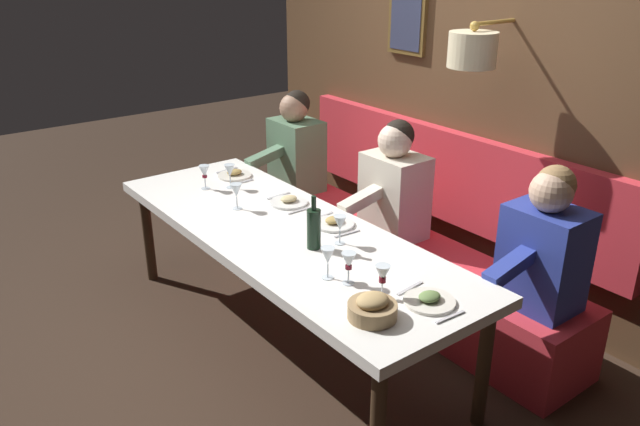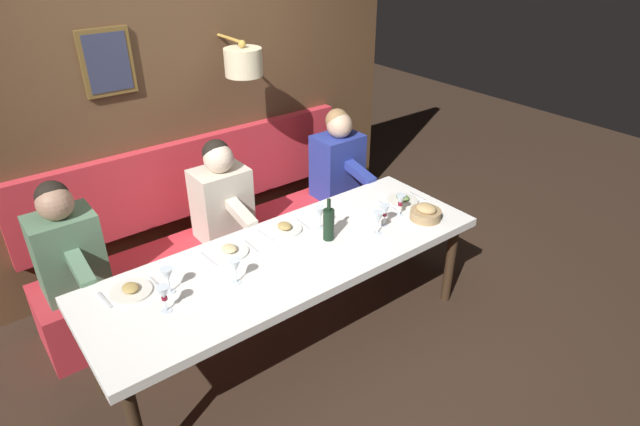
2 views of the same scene
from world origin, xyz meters
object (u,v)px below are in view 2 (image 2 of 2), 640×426
(wine_glass_0, at_px, (320,213))
(wine_bottle, at_px, (329,224))
(diner_middle, at_px, (66,243))
(wine_glass_1, at_px, (385,211))
(diner_near, at_px, (221,194))
(wine_glass_4, at_px, (235,266))
(bread_bowl, at_px, (426,213))
(wine_glass_3, at_px, (168,276))
(diner_nearest, at_px, (338,157))
(wine_glass_2, at_px, (164,294))
(wine_glass_6, at_px, (378,218))
(dining_table, at_px, (290,261))
(wine_glass_5, at_px, (400,201))

(wine_glass_0, distance_m, wine_bottle, 0.15)
(diner_middle, relative_size, wine_glass_1, 4.82)
(diner_near, distance_m, wine_glass_4, 1.03)
(wine_glass_0, relative_size, bread_bowl, 0.75)
(diner_middle, distance_m, wine_glass_3, 0.86)
(diner_nearest, height_order, wine_glass_4, diner_nearest)
(diner_near, distance_m, wine_glass_1, 1.24)
(wine_glass_4, bearing_deg, diner_near, -23.80)
(diner_nearest, relative_size, diner_middle, 1.00)
(diner_middle, distance_m, bread_bowl, 2.42)
(diner_near, height_order, wine_glass_2, diner_near)
(diner_near, bearing_deg, wine_glass_1, -143.64)
(wine_glass_3, relative_size, wine_glass_4, 1.00)
(wine_glass_4, xyz_separation_m, wine_glass_6, (-0.10, -1.04, 0.00))
(dining_table, relative_size, wine_glass_5, 16.06)
(wine_glass_4, xyz_separation_m, wine_bottle, (0.05, -0.73, -0.00))
(wine_glass_3, xyz_separation_m, wine_bottle, (-0.11, -1.08, -0.00))
(wine_glass_3, relative_size, wine_bottle, 0.55)
(diner_near, xyz_separation_m, wine_glass_4, (-0.94, 0.41, 0.04))
(wine_glass_6, bearing_deg, wine_glass_5, -73.75)
(wine_glass_6, bearing_deg, dining_table, 75.58)
(dining_table, height_order, bread_bowl, bread_bowl)
(wine_glass_1, bearing_deg, wine_glass_4, 87.29)
(diner_nearest, xyz_separation_m, diner_middle, (0.00, 2.25, 0.00))
(wine_glass_2, height_order, wine_glass_6, same)
(wine_glass_3, bearing_deg, diner_middle, 24.00)
(dining_table, bearing_deg, wine_glass_1, -98.93)
(dining_table, distance_m, diner_middle, 1.44)
(diner_nearest, distance_m, wine_glass_5, 0.98)
(dining_table, height_order, wine_glass_0, wine_glass_0)
(wine_glass_2, bearing_deg, diner_near, -42.40)
(diner_middle, distance_m, wine_glass_6, 2.03)
(wine_glass_6, bearing_deg, wine_glass_3, 79.68)
(diner_near, xyz_separation_m, wine_glass_3, (-0.79, 0.77, 0.04))
(wine_bottle, bearing_deg, diner_middle, 58.08)
(wine_bottle, bearing_deg, dining_table, 87.95)
(wine_glass_0, distance_m, wine_glass_3, 1.13)
(wine_glass_3, bearing_deg, wine_glass_2, 149.43)
(diner_near, bearing_deg, wine_glass_2, 137.60)
(dining_table, height_order, wine_glass_1, wine_glass_1)
(wine_glass_6, height_order, bread_bowl, wine_glass_6)
(diner_near, relative_size, bread_bowl, 3.60)
(wine_glass_3, bearing_deg, wine_bottle, -95.59)
(dining_table, distance_m, wine_glass_6, 0.66)
(wine_glass_3, xyz_separation_m, wine_glass_6, (-0.25, -1.39, 0.00))
(wine_glass_1, relative_size, wine_glass_5, 1.00)
(wine_glass_2, bearing_deg, wine_glass_0, -81.35)
(wine_glass_1, bearing_deg, bread_bowl, -110.57)
(wine_glass_3, bearing_deg, wine_glass_1, -97.92)
(bread_bowl, bearing_deg, wine_glass_2, 84.65)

